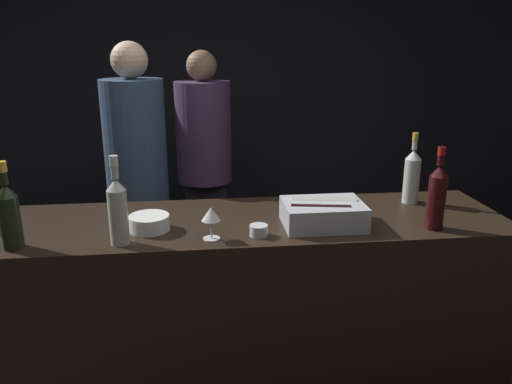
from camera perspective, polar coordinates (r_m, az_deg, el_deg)
wall_back_chalkboard at (r=4.55m, az=-3.49°, el=12.47°), size 6.40×0.06×2.80m
bar_counter at (r=2.51m, az=0.09°, el=-13.47°), size 2.31×0.65×0.96m
ice_bin_with_bottles at (r=2.23m, az=7.66°, el=-2.36°), size 0.35×0.26×0.12m
bowl_white at (r=2.21m, az=-12.10°, el=-3.41°), size 0.17×0.17×0.07m
wine_glass at (r=2.05m, az=-5.17°, el=-2.69°), size 0.08×0.08×0.14m
candle_votive at (r=2.10m, az=0.31°, el=-4.40°), size 0.08×0.08×0.05m
champagne_bottle at (r=2.17m, az=-26.40°, el=-2.21°), size 0.08×0.08×0.35m
rose_wine_bottle at (r=2.61m, az=17.39°, el=1.87°), size 0.08×0.08×0.36m
red_wine_bottle_tall at (r=2.28m, az=19.97°, el=-0.35°), size 0.08×0.08×0.36m
white_wine_bottle at (r=2.05m, az=-15.52°, el=-1.85°), size 0.08×0.08×0.37m
person_in_hoodie at (r=3.64m, az=-5.92°, el=3.85°), size 0.39×0.39×1.69m
person_blond_tee at (r=3.09m, az=-13.40°, el=1.96°), size 0.36×0.36×1.75m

